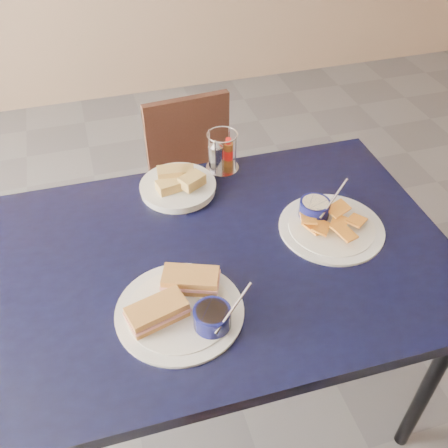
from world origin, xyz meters
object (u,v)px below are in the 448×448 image
object	(u,v)px
chair_far	(197,176)
plantain_plate	(326,221)
condiment_caddy	(221,154)
bread_basket	(178,185)
sandwich_plate	(183,305)
dining_table	(218,270)

from	to	relation	value
chair_far	plantain_plate	xyz separation A→B (m)	(0.21, -0.75, 0.33)
chair_far	condiment_caddy	size ratio (longest dim) A/B	5.67
plantain_plate	bread_basket	distance (m)	0.47
sandwich_plate	condiment_caddy	xyz separation A→B (m)	(0.26, 0.55, 0.03)
dining_table	condiment_caddy	world-z (taller)	condiment_caddy
bread_basket	condiment_caddy	distance (m)	0.18
plantain_plate	dining_table	bearing A→B (deg)	-176.18
chair_far	sandwich_plate	distance (m)	1.03
sandwich_plate	dining_table	bearing A→B (deg)	50.51
condiment_caddy	sandwich_plate	bearing A→B (deg)	-115.14
sandwich_plate	plantain_plate	size ratio (longest dim) A/B	1.06
chair_far	bread_basket	distance (m)	0.59
plantain_plate	bread_basket	bearing A→B (deg)	142.55
dining_table	plantain_plate	xyz separation A→B (m)	(0.33, 0.02, 0.08)
sandwich_plate	plantain_plate	xyz separation A→B (m)	(0.47, 0.19, -0.01)
plantain_plate	condiment_caddy	world-z (taller)	condiment_caddy
sandwich_plate	bread_basket	size ratio (longest dim) A/B	1.37
chair_far	plantain_plate	world-z (taller)	plantain_plate
plantain_plate	condiment_caddy	bearing A→B (deg)	120.33
bread_basket	condiment_caddy	xyz separation A→B (m)	(0.16, 0.08, 0.03)
sandwich_plate	condiment_caddy	distance (m)	0.61
dining_table	bread_basket	size ratio (longest dim) A/B	5.54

